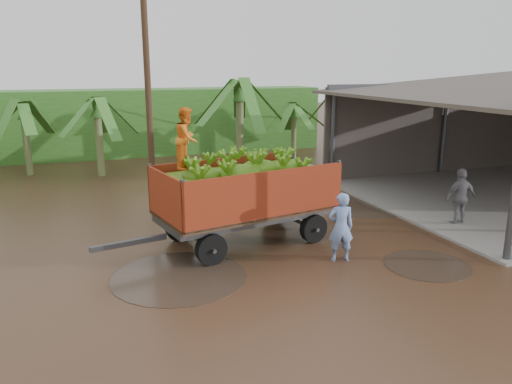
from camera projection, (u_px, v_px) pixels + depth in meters
ground at (261, 239)px, 14.35m from camera, size 100.00×100.00×0.00m
hedge_north at (128, 122)px, 27.86m from camera, size 22.00×3.00×3.60m
banana_trailer at (245, 192)px, 13.79m from camera, size 6.82×3.24×3.83m
man_blue at (341, 227)px, 12.57m from camera, size 0.74×0.58×1.79m
man_grey at (460, 197)px, 15.37m from camera, size 1.07×0.46×1.82m
utility_pole at (148, 87)px, 18.72m from camera, size 1.20×0.24×8.06m
banana_plants at (101, 146)px, 19.40m from camera, size 24.62×19.88×4.27m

